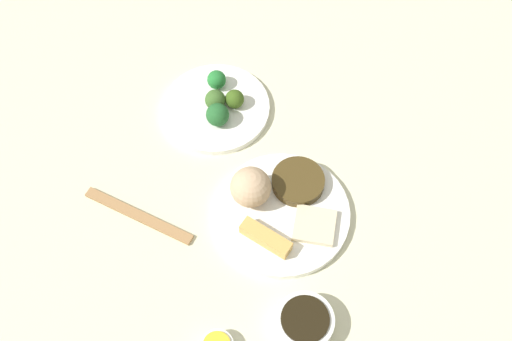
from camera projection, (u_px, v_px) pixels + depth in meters
tabletop at (258, 213)px, 1.20m from camera, size 2.20×2.20×0.02m
main_plate at (282, 213)px, 1.18m from camera, size 0.26×0.26×0.02m
rice_scoop at (251, 187)px, 1.15m from camera, size 0.08×0.08×0.08m
spring_roll at (266, 238)px, 1.13m from camera, size 0.10×0.04×0.03m
crab_rangoon_wonton at (314, 225)px, 1.15m from camera, size 0.09×0.09×0.01m
stir_fry_heap at (298, 182)px, 1.19m from camera, size 0.10×0.10×0.02m
broccoli_plate at (216, 108)px, 1.30m from camera, size 0.23×0.23×0.01m
broccoli_floret_0 at (215, 100)px, 1.28m from camera, size 0.04×0.04×0.04m
broccoli_floret_1 at (235, 99)px, 1.28m from camera, size 0.04×0.04×0.04m
broccoli_floret_2 at (218, 115)px, 1.25m from camera, size 0.05×0.05×0.05m
broccoli_floret_3 at (217, 80)px, 1.30m from camera, size 0.04×0.04×0.04m
soy_sauce_bowl at (304, 323)px, 1.06m from camera, size 0.10×0.10×0.04m
soy_sauce_bowl_liquid at (305, 319)px, 1.04m from camera, size 0.08×0.08×0.00m
chopsticks_pair at (138, 216)px, 1.18m from camera, size 0.23×0.03×0.01m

